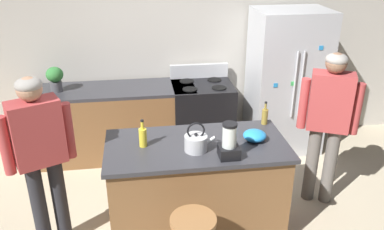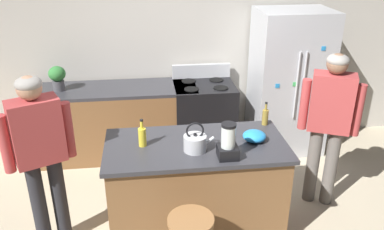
{
  "view_description": "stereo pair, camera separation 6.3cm",
  "coord_description": "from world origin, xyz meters",
  "px_view_note": "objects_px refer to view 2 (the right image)",
  "views": [
    {
      "loc": [
        -0.48,
        -3.1,
        2.63
      ],
      "look_at": [
        0.0,
        0.3,
        1.07
      ],
      "focal_mm": 37.14,
      "sensor_mm": 36.0,
      "label": 1
    },
    {
      "loc": [
        -0.42,
        -3.11,
        2.63
      ],
      "look_at": [
        0.0,
        0.3,
        1.07
      ],
      "focal_mm": 37.14,
      "sensor_mm": 36.0,
      "label": 2
    }
  ],
  "objects_px": {
    "bottle_vinegar": "(265,116)",
    "mixing_bowl": "(254,136)",
    "person_by_sink_right": "(329,117)",
    "kitchen_island": "(196,187)",
    "stove_range": "(204,117)",
    "tea_kettle": "(195,142)",
    "potted_plant": "(57,77)",
    "blender_appliance": "(228,143)",
    "person_by_island_left": "(40,149)",
    "refrigerator": "(288,82)",
    "bottle_soda": "(142,136)"
  },
  "relations": [
    {
      "from": "bottle_vinegar",
      "to": "mixing_bowl",
      "type": "height_order",
      "value": "bottle_vinegar"
    },
    {
      "from": "person_by_sink_right",
      "to": "bottle_vinegar",
      "type": "relative_size",
      "value": 6.94
    },
    {
      "from": "kitchen_island",
      "to": "mixing_bowl",
      "type": "distance_m",
      "value": 0.74
    },
    {
      "from": "bottle_vinegar",
      "to": "stove_range",
      "type": "bearing_deg",
      "value": 109.2
    },
    {
      "from": "stove_range",
      "to": "tea_kettle",
      "type": "xyz_separation_m",
      "value": [
        -0.33,
        -1.64,
        0.53
      ]
    },
    {
      "from": "potted_plant",
      "to": "blender_appliance",
      "type": "relative_size",
      "value": 0.96
    },
    {
      "from": "potted_plant",
      "to": "stove_range",
      "type": "bearing_deg",
      "value": -0.83
    },
    {
      "from": "person_by_island_left",
      "to": "mixing_bowl",
      "type": "relative_size",
      "value": 7.74
    },
    {
      "from": "stove_range",
      "to": "potted_plant",
      "type": "bearing_deg",
      "value": 179.17
    },
    {
      "from": "potted_plant",
      "to": "kitchen_island",
      "type": "bearing_deg",
      "value": -46.66
    },
    {
      "from": "blender_appliance",
      "to": "tea_kettle",
      "type": "relative_size",
      "value": 1.13
    },
    {
      "from": "mixing_bowl",
      "to": "tea_kettle",
      "type": "xyz_separation_m",
      "value": [
        -0.56,
        -0.11,
        0.03
      ]
    },
    {
      "from": "kitchen_island",
      "to": "person_by_island_left",
      "type": "relative_size",
      "value": 1.0
    },
    {
      "from": "person_by_island_left",
      "to": "person_by_sink_right",
      "type": "bearing_deg",
      "value": 6.82
    },
    {
      "from": "person_by_island_left",
      "to": "potted_plant",
      "type": "bearing_deg",
      "value": 94.69
    },
    {
      "from": "person_by_sink_right",
      "to": "blender_appliance",
      "type": "relative_size",
      "value": 5.25
    },
    {
      "from": "person_by_island_left",
      "to": "potted_plant",
      "type": "relative_size",
      "value": 5.47
    },
    {
      "from": "refrigerator",
      "to": "bottle_vinegar",
      "type": "distance_m",
      "value": 1.36
    },
    {
      "from": "stove_range",
      "to": "bottle_vinegar",
      "type": "bearing_deg",
      "value": -70.8
    },
    {
      "from": "stove_range",
      "to": "potted_plant",
      "type": "relative_size",
      "value": 3.68
    },
    {
      "from": "refrigerator",
      "to": "potted_plant",
      "type": "relative_size",
      "value": 6.11
    },
    {
      "from": "potted_plant",
      "to": "person_by_island_left",
      "type": "bearing_deg",
      "value": -85.31
    },
    {
      "from": "stove_range",
      "to": "mixing_bowl",
      "type": "relative_size",
      "value": 5.21
    },
    {
      "from": "stove_range",
      "to": "person_by_sink_right",
      "type": "height_order",
      "value": "person_by_sink_right"
    },
    {
      "from": "kitchen_island",
      "to": "blender_appliance",
      "type": "relative_size",
      "value": 5.24
    },
    {
      "from": "refrigerator",
      "to": "bottle_vinegar",
      "type": "bearing_deg",
      "value": -119.43
    },
    {
      "from": "person_by_sink_right",
      "to": "potted_plant",
      "type": "xyz_separation_m",
      "value": [
        -2.83,
        1.29,
        0.11
      ]
    },
    {
      "from": "bottle_vinegar",
      "to": "bottle_soda",
      "type": "bearing_deg",
      "value": -166.39
    },
    {
      "from": "refrigerator",
      "to": "stove_range",
      "type": "relative_size",
      "value": 1.66
    },
    {
      "from": "kitchen_island",
      "to": "potted_plant",
      "type": "xyz_separation_m",
      "value": [
        -1.46,
        1.55,
        0.63
      ]
    },
    {
      "from": "kitchen_island",
      "to": "tea_kettle",
      "type": "bearing_deg",
      "value": -101.74
    },
    {
      "from": "kitchen_island",
      "to": "potted_plant",
      "type": "height_order",
      "value": "potted_plant"
    },
    {
      "from": "refrigerator",
      "to": "potted_plant",
      "type": "bearing_deg",
      "value": 178.99
    },
    {
      "from": "person_by_sink_right",
      "to": "mixing_bowl",
      "type": "height_order",
      "value": "person_by_sink_right"
    },
    {
      "from": "refrigerator",
      "to": "tea_kettle",
      "type": "height_order",
      "value": "refrigerator"
    },
    {
      "from": "person_by_sink_right",
      "to": "blender_appliance",
      "type": "height_order",
      "value": "person_by_sink_right"
    },
    {
      "from": "stove_range",
      "to": "tea_kettle",
      "type": "distance_m",
      "value": 1.75
    },
    {
      "from": "person_by_island_left",
      "to": "mixing_bowl",
      "type": "distance_m",
      "value": 1.86
    },
    {
      "from": "refrigerator",
      "to": "bottle_vinegar",
      "type": "height_order",
      "value": "refrigerator"
    },
    {
      "from": "potted_plant",
      "to": "bottle_soda",
      "type": "relative_size",
      "value": 1.17
    },
    {
      "from": "blender_appliance",
      "to": "person_by_sink_right",
      "type": "bearing_deg",
      "value": 25.01
    },
    {
      "from": "bottle_soda",
      "to": "person_by_island_left",
      "type": "bearing_deg",
      "value": -174.28
    },
    {
      "from": "tea_kettle",
      "to": "bottle_vinegar",
      "type": "bearing_deg",
      "value": 29.97
    },
    {
      "from": "person_by_island_left",
      "to": "potted_plant",
      "type": "distance_m",
      "value": 1.62
    },
    {
      "from": "tea_kettle",
      "to": "bottle_soda",
      "type": "bearing_deg",
      "value": 162.55
    },
    {
      "from": "person_by_sink_right",
      "to": "tea_kettle",
      "type": "height_order",
      "value": "person_by_sink_right"
    },
    {
      "from": "kitchen_island",
      "to": "tea_kettle",
      "type": "height_order",
      "value": "tea_kettle"
    },
    {
      "from": "kitchen_island",
      "to": "person_by_sink_right",
      "type": "distance_m",
      "value": 1.49
    },
    {
      "from": "person_by_island_left",
      "to": "bottle_vinegar",
      "type": "relative_size",
      "value": 6.95
    },
    {
      "from": "refrigerator",
      "to": "bottle_soda",
      "type": "relative_size",
      "value": 7.16
    }
  ]
}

